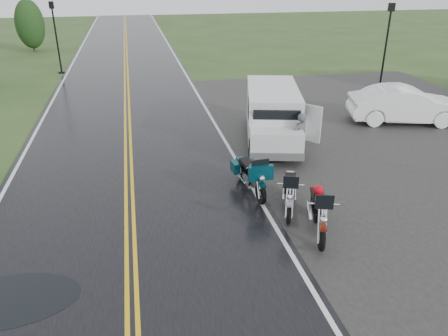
# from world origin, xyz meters

# --- Properties ---
(ground) EXTENTS (120.00, 120.00, 0.00)m
(ground) POSITION_xyz_m (0.00, 0.00, 0.00)
(ground) COLOR #2D471E
(ground) RESTS_ON ground
(road) EXTENTS (8.00, 100.00, 0.04)m
(road) POSITION_xyz_m (0.00, 10.00, 0.02)
(road) COLOR black
(road) RESTS_ON ground
(parking_pad) EXTENTS (14.00, 24.00, 0.03)m
(parking_pad) POSITION_xyz_m (11.00, 5.00, 0.01)
(parking_pad) COLOR black
(parking_pad) RESTS_ON ground
(motorcycle_red) EXTENTS (1.54, 2.55, 1.42)m
(motorcycle_red) POSITION_xyz_m (4.55, -1.15, 0.71)
(motorcycle_red) COLOR #59180A
(motorcycle_red) RESTS_ON ground
(motorcycle_teal) EXTENTS (1.03, 2.37, 1.36)m
(motorcycle_teal) POSITION_xyz_m (3.75, 1.34, 0.68)
(motorcycle_teal) COLOR #05303B
(motorcycle_teal) RESTS_ON ground
(motorcycle_silver) EXTENTS (1.54, 2.38, 1.32)m
(motorcycle_silver) POSITION_xyz_m (4.19, 0.16, 0.66)
(motorcycle_silver) COLOR #9EA1A5
(motorcycle_silver) RESTS_ON ground
(van_white) EXTENTS (3.27, 5.76, 2.13)m
(van_white) POSITION_xyz_m (4.43, 4.80, 1.07)
(van_white) COLOR silver
(van_white) RESTS_ON ground
(person_at_van) EXTENTS (0.75, 0.65, 1.75)m
(person_at_van) POSITION_xyz_m (5.98, 4.22, 0.87)
(person_at_van) COLOR #4A4B4F
(person_at_van) RESTS_ON ground
(sedan_white) EXTENTS (5.14, 2.92, 1.60)m
(sedan_white) POSITION_xyz_m (12.11, 7.28, 0.80)
(sedan_white) COLOR white
(sedan_white) RESTS_ON ground
(lamp_post_far_left) EXTENTS (0.39, 0.39, 4.51)m
(lamp_post_far_left) POSITION_xyz_m (-4.18, 21.16, 2.26)
(lamp_post_far_left) COLOR black
(lamp_post_far_left) RESTS_ON ground
(lamp_post_far_right) EXTENTS (0.40, 0.40, 4.66)m
(lamp_post_far_right) POSITION_xyz_m (14.70, 13.73, 2.33)
(lamp_post_far_right) COLOR black
(lamp_post_far_right) RESTS_ON ground
(tree_left_far) EXTENTS (2.30, 2.30, 3.53)m
(tree_left_far) POSITION_xyz_m (-7.45, 30.27, 1.77)
(tree_left_far) COLOR #1E3D19
(tree_left_far) RESTS_ON ground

